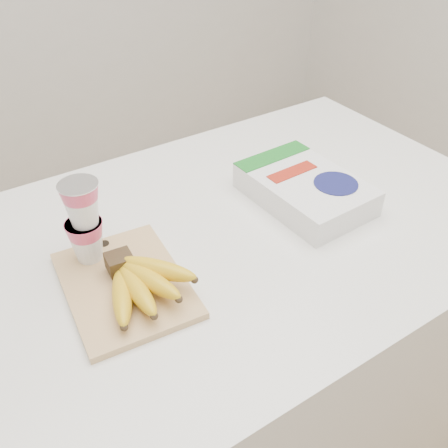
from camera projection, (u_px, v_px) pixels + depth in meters
name	position (u px, v px, depth m)	size (l,w,h in m)	color
room	(247.00, 25.00, 0.84)	(4.00, 4.00, 4.00)	tan
table	(238.00, 356.00, 1.38)	(1.24, 0.83, 0.93)	white
cutting_board	(125.00, 284.00, 0.93)	(0.21, 0.29, 0.01)	tan
bananas	(140.00, 281.00, 0.89)	(0.18, 0.19, 0.07)	#382816
yogurt_stack	(84.00, 220.00, 0.92)	(0.08, 0.08, 0.17)	white
cereal_box	(305.00, 189.00, 1.14)	(0.21, 0.30, 0.06)	white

